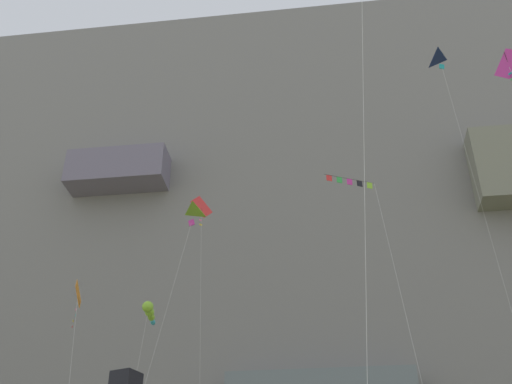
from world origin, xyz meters
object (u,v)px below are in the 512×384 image
at_px(kite_diamond_far_left, 77,309).
at_px(kite_diamond_near_cliff, 201,216).
at_px(kite_windsock_far_right, 149,312).
at_px(kite_delta_high_center, 183,229).
at_px(kite_banner_high_right, 364,223).
at_px(kite_delta_mid_right, 451,78).

xyz_separation_m(kite_diamond_far_left, kite_diamond_near_cliff, (3.23, 14.40, 13.56)).
relative_size(kite_windsock_far_right, kite_delta_high_center, 0.88).
bearing_deg(kite_banner_high_right, kite_diamond_near_cliff, 126.60).
bearing_deg(kite_delta_high_center, kite_windsock_far_right, 118.70).
bearing_deg(kite_delta_mid_right, kite_diamond_near_cliff, 150.57).
bearing_deg(kite_delta_mid_right, kite_diamond_far_left, -171.21).
xyz_separation_m(kite_diamond_far_left, kite_delta_mid_right, (22.56, 3.49, 16.85)).
bearing_deg(kite_delta_mid_right, kite_delta_high_center, 176.95).
bearing_deg(kite_delta_high_center, kite_delta_mid_right, -3.05).
relative_size(kite_diamond_far_left, kite_delta_mid_right, 0.51).
xyz_separation_m(kite_windsock_far_right, kite_delta_mid_right, (22.19, -8.23, 12.56)).
distance_m(kite_banner_high_right, kite_diamond_near_cliff, 22.87).
relative_size(kite_windsock_far_right, kite_banner_high_right, 0.93).
bearing_deg(kite_banner_high_right, kite_windsock_far_right, 137.68).
distance_m(kite_windsock_far_right, kite_banner_high_right, 20.30).
relative_size(kite_diamond_far_left, kite_delta_high_center, 0.74).
bearing_deg(kite_delta_high_center, kite_diamond_far_left, -134.25).
distance_m(kite_diamond_far_left, kite_delta_mid_right, 28.37).
bearing_deg(kite_windsock_far_right, kite_diamond_near_cliff, 43.03).
bearing_deg(kite_windsock_far_right, kite_delta_high_center, -61.30).
distance_m(kite_windsock_far_right, kite_delta_high_center, 8.69).
xyz_separation_m(kite_delta_mid_right, kite_delta_high_center, (-18.22, 0.97, -9.91)).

